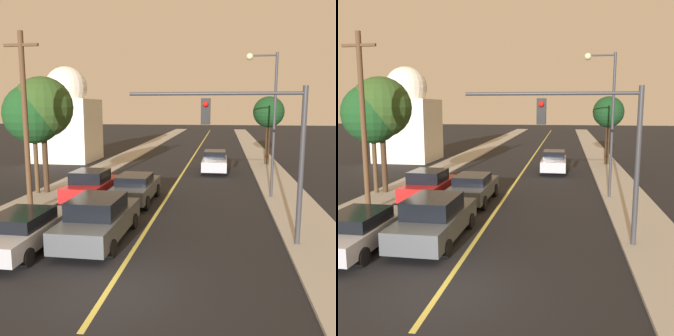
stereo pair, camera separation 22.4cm
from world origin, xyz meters
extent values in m
plane|color=black|center=(0.00, 0.00, 0.00)|extent=(200.00, 200.00, 0.00)
cube|color=black|center=(0.00, 36.00, 0.01)|extent=(10.53, 80.00, 0.01)
cube|color=#D1C14C|center=(0.00, 36.00, 0.01)|extent=(0.16, 76.00, 0.00)
cube|color=#9E998E|center=(-6.52, 36.00, 0.06)|extent=(2.50, 80.00, 0.12)
cube|color=#9E998E|center=(6.52, 36.00, 0.06)|extent=(2.50, 80.00, 0.12)
cube|color=#474C51|center=(-1.47, 3.72, 0.69)|extent=(1.93, 4.95, 0.75)
cube|color=black|center=(-1.47, 3.53, 1.38)|extent=(1.69, 2.23, 0.64)
cylinder|color=black|center=(-2.39, 5.26, 0.31)|extent=(0.22, 0.63, 0.63)
cylinder|color=black|center=(-0.56, 5.26, 0.31)|extent=(0.22, 0.63, 0.63)
cylinder|color=black|center=(-2.39, 2.19, 0.31)|extent=(0.22, 0.63, 0.63)
cylinder|color=black|center=(-0.56, 2.19, 0.31)|extent=(0.22, 0.63, 0.63)
cube|color=#474C51|center=(-1.47, 9.50, 0.69)|extent=(1.82, 4.67, 0.68)
cube|color=black|center=(-1.47, 9.32, 1.26)|extent=(1.60, 2.10, 0.45)
cylinder|color=black|center=(-2.34, 10.95, 0.35)|extent=(0.22, 0.71, 0.71)
cylinder|color=black|center=(-0.61, 10.95, 0.35)|extent=(0.22, 0.71, 0.71)
cylinder|color=black|center=(-2.34, 8.06, 0.35)|extent=(0.22, 0.71, 0.71)
cylinder|color=black|center=(-0.61, 8.06, 0.35)|extent=(0.22, 0.71, 0.71)
cube|color=#A5A8B2|center=(-3.79, 2.60, 0.61)|extent=(1.82, 4.80, 0.61)
cube|color=black|center=(-3.79, 2.40, 1.13)|extent=(1.60, 2.16, 0.43)
cylinder|color=black|center=(-4.66, 4.08, 0.31)|extent=(0.22, 0.61, 0.61)
cylinder|color=black|center=(-2.93, 4.08, 0.31)|extent=(0.22, 0.61, 0.61)
cylinder|color=black|center=(-2.93, 1.11, 0.31)|extent=(0.22, 0.61, 0.61)
cube|color=red|center=(-3.79, 9.30, 0.72)|extent=(1.89, 4.17, 0.73)
cube|color=black|center=(-3.79, 9.14, 1.39)|extent=(1.66, 1.88, 0.60)
cylinder|color=black|center=(-4.69, 10.60, 0.36)|extent=(0.22, 0.72, 0.72)
cylinder|color=black|center=(-2.90, 10.60, 0.36)|extent=(0.22, 0.72, 0.72)
cylinder|color=black|center=(-4.69, 8.01, 0.36)|extent=(0.22, 0.72, 0.72)
cylinder|color=black|center=(-2.90, 8.01, 0.36)|extent=(0.22, 0.72, 0.72)
cube|color=#A5A8B2|center=(2.37, 19.36, 0.70)|extent=(1.80, 4.61, 0.74)
cube|color=black|center=(2.37, 19.54, 1.36)|extent=(1.59, 2.07, 0.58)
cylinder|color=black|center=(3.23, 17.93, 0.33)|extent=(0.22, 0.66, 0.66)
cylinder|color=black|center=(1.51, 17.93, 0.33)|extent=(0.22, 0.66, 0.66)
cylinder|color=black|center=(3.23, 20.79, 0.33)|extent=(0.22, 0.66, 0.66)
cylinder|color=black|center=(1.51, 20.79, 0.33)|extent=(0.22, 0.66, 0.66)
cylinder|color=#333338|center=(5.67, 4.11, 2.87)|extent=(0.18, 0.18, 5.50)
cylinder|color=#333338|center=(2.66, 4.11, 5.37)|extent=(6.01, 0.12, 0.12)
cube|color=black|center=(2.36, 4.11, 4.76)|extent=(0.32, 0.28, 0.90)
sphere|color=red|center=(2.36, 3.93, 5.01)|extent=(0.20, 0.20, 0.20)
cylinder|color=#333338|center=(5.62, 11.27, 3.91)|extent=(0.14, 0.14, 7.57)
cylinder|color=#333338|center=(4.93, 11.27, 7.54)|extent=(1.38, 0.09, 0.09)
sphere|color=beige|center=(4.24, 11.27, 7.49)|extent=(0.36, 0.36, 0.36)
cylinder|color=#513823|center=(-5.87, 6.74, 4.16)|extent=(0.24, 0.24, 8.08)
cube|color=#513823|center=(-5.87, 6.74, 7.60)|extent=(1.60, 0.12, 0.12)
cylinder|color=#4C3823|center=(-7.36, 10.31, 1.77)|extent=(0.24, 0.24, 3.29)
sphere|color=#19471E|center=(-7.36, 10.31, 4.56)|extent=(3.27, 3.27, 3.27)
cylinder|color=#3D2B1C|center=(-6.94, 10.56, 1.93)|extent=(0.31, 0.31, 3.62)
sphere|color=#2D4C1E|center=(-6.94, 10.56, 4.91)|extent=(3.36, 3.36, 3.36)
cylinder|color=#3D2B1C|center=(6.71, 23.58, 1.88)|extent=(0.37, 0.37, 3.52)
sphere|color=#143819|center=(6.71, 23.58, 4.55)|extent=(2.60, 2.60, 2.60)
cube|color=silver|center=(-11.28, 23.89, 2.83)|extent=(5.03, 5.03, 5.66)
sphere|color=silver|center=(-11.28, 23.89, 6.70)|extent=(3.77, 3.77, 3.77)
camera|label=1|loc=(3.00, -9.10, 4.88)|focal=40.00mm
camera|label=2|loc=(3.22, -9.07, 4.88)|focal=40.00mm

